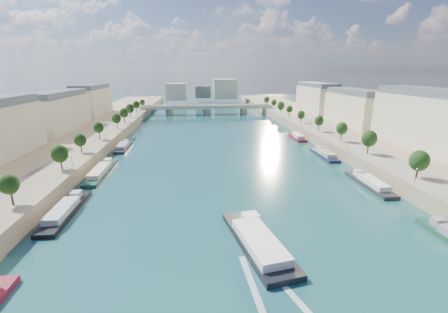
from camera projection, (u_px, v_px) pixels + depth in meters
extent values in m
plane|color=#0C3437|center=(220.00, 154.00, 136.32)|extent=(700.00, 700.00, 0.00)
cube|color=#9E8460|center=(53.00, 152.00, 128.74)|extent=(44.00, 520.00, 5.00)
cube|color=#9E8460|center=(370.00, 145.00, 142.52)|extent=(44.00, 520.00, 5.00)
cube|color=gray|center=(89.00, 146.00, 129.48)|extent=(14.00, 520.00, 0.10)
cube|color=gray|center=(340.00, 140.00, 140.38)|extent=(14.00, 520.00, 0.10)
cylinder|color=#382B1E|center=(18.00, 195.00, 73.68)|extent=(0.50, 0.50, 3.82)
ellipsoid|color=black|center=(15.00, 181.00, 72.69)|extent=(4.80, 4.80, 5.52)
cylinder|color=#382B1E|center=(59.00, 165.00, 96.64)|extent=(0.50, 0.50, 3.82)
ellipsoid|color=black|center=(57.00, 155.00, 95.64)|extent=(4.80, 4.80, 5.52)
cylinder|color=#382B1E|center=(85.00, 147.00, 119.59)|extent=(0.50, 0.50, 3.82)
ellipsoid|color=black|center=(84.00, 138.00, 118.60)|extent=(4.80, 4.80, 5.52)
cylinder|color=#382B1E|center=(102.00, 135.00, 142.54)|extent=(0.50, 0.50, 3.82)
ellipsoid|color=black|center=(101.00, 127.00, 141.55)|extent=(4.80, 4.80, 5.52)
cylinder|color=#382B1E|center=(115.00, 126.00, 165.49)|extent=(0.50, 0.50, 3.82)
ellipsoid|color=black|center=(114.00, 120.00, 164.50)|extent=(4.80, 4.80, 5.52)
cylinder|color=#382B1E|center=(124.00, 119.00, 188.45)|extent=(0.50, 0.50, 3.82)
ellipsoid|color=black|center=(124.00, 114.00, 187.46)|extent=(4.80, 4.80, 5.52)
cylinder|color=#382B1E|center=(132.00, 114.00, 211.40)|extent=(0.50, 0.50, 3.82)
ellipsoid|color=black|center=(131.00, 109.00, 210.41)|extent=(4.80, 4.80, 5.52)
cylinder|color=#382B1E|center=(138.00, 110.00, 234.35)|extent=(0.50, 0.50, 3.82)
ellipsoid|color=black|center=(137.00, 105.00, 233.36)|extent=(4.80, 4.80, 5.52)
cylinder|color=#382B1E|center=(143.00, 106.00, 257.31)|extent=(0.50, 0.50, 3.82)
ellipsoid|color=black|center=(142.00, 102.00, 256.31)|extent=(4.80, 4.80, 5.52)
cylinder|color=#382B1E|center=(412.00, 170.00, 91.85)|extent=(0.50, 0.50, 3.82)
ellipsoid|color=black|center=(414.00, 159.00, 90.86)|extent=(4.80, 4.80, 5.52)
cylinder|color=#382B1E|center=(368.00, 150.00, 114.81)|extent=(0.50, 0.50, 3.82)
ellipsoid|color=black|center=(369.00, 141.00, 113.82)|extent=(4.80, 4.80, 5.52)
cylinder|color=#382B1E|center=(339.00, 137.00, 137.76)|extent=(0.50, 0.50, 3.82)
ellipsoid|color=black|center=(340.00, 129.00, 136.77)|extent=(4.80, 4.80, 5.52)
cylinder|color=#382B1E|center=(318.00, 128.00, 160.71)|extent=(0.50, 0.50, 3.82)
ellipsoid|color=black|center=(319.00, 121.00, 159.72)|extent=(4.80, 4.80, 5.52)
cylinder|color=#382B1E|center=(302.00, 121.00, 183.67)|extent=(0.50, 0.50, 3.82)
ellipsoid|color=black|center=(303.00, 115.00, 182.67)|extent=(4.80, 4.80, 5.52)
cylinder|color=#382B1E|center=(290.00, 115.00, 206.62)|extent=(0.50, 0.50, 3.82)
ellipsoid|color=black|center=(290.00, 110.00, 205.63)|extent=(4.80, 4.80, 5.52)
cylinder|color=#382B1E|center=(280.00, 111.00, 229.57)|extent=(0.50, 0.50, 3.82)
ellipsoid|color=black|center=(281.00, 106.00, 228.58)|extent=(4.80, 4.80, 5.52)
cylinder|color=#382B1E|center=(272.00, 107.00, 252.52)|extent=(0.50, 0.50, 3.82)
ellipsoid|color=black|center=(273.00, 103.00, 251.53)|extent=(4.80, 4.80, 5.52)
cylinder|color=#382B1E|center=(266.00, 104.00, 275.48)|extent=(0.50, 0.50, 3.82)
ellipsoid|color=black|center=(266.00, 100.00, 274.48)|extent=(4.80, 4.80, 5.52)
cylinder|color=black|center=(72.00, 161.00, 100.68)|extent=(0.14, 0.14, 4.00)
sphere|color=#FFE5B2|center=(71.00, 155.00, 100.10)|extent=(0.36, 0.36, 0.36)
cylinder|color=black|center=(105.00, 136.00, 138.93)|extent=(0.14, 0.14, 4.00)
sphere|color=#FFE5B2|center=(105.00, 132.00, 138.35)|extent=(0.36, 0.36, 0.36)
cylinder|color=black|center=(124.00, 122.00, 177.19)|extent=(0.14, 0.14, 4.00)
sphere|color=#FFE5B2|center=(124.00, 119.00, 176.61)|extent=(0.36, 0.36, 0.36)
cylinder|color=black|center=(136.00, 113.00, 215.44)|extent=(0.14, 0.14, 4.00)
sphere|color=#FFE5B2|center=(136.00, 110.00, 214.86)|extent=(0.36, 0.36, 0.36)
cylinder|color=black|center=(416.00, 176.00, 86.81)|extent=(0.14, 0.14, 4.00)
sphere|color=#FFE5B2|center=(417.00, 169.00, 86.23)|extent=(0.36, 0.36, 0.36)
cylinder|color=black|center=(348.00, 144.00, 125.06)|extent=(0.14, 0.14, 4.00)
sphere|color=#FFE5B2|center=(348.00, 139.00, 124.48)|extent=(0.36, 0.36, 0.36)
cylinder|color=black|center=(311.00, 127.00, 163.32)|extent=(0.14, 0.14, 4.00)
sphere|color=#FFE5B2|center=(312.00, 123.00, 162.74)|extent=(0.36, 0.36, 0.36)
cylinder|color=black|center=(289.00, 116.00, 201.57)|extent=(0.14, 0.14, 4.00)
sphere|color=#FFE5B2|center=(289.00, 113.00, 200.99)|extent=(0.36, 0.36, 0.36)
cylinder|color=black|center=(274.00, 109.00, 239.83)|extent=(0.14, 0.14, 4.00)
sphere|color=#FFE5B2|center=(274.00, 106.00, 239.25)|extent=(0.36, 0.36, 0.36)
cube|color=beige|center=(58.00, 111.00, 163.26)|extent=(16.00, 52.00, 20.00)
cube|color=#474C54|center=(55.00, 90.00, 160.06)|extent=(14.72, 50.44, 3.20)
cube|color=beige|center=(92.00, 101.00, 218.73)|extent=(16.00, 52.00, 20.00)
cube|color=#474C54|center=(90.00, 85.00, 215.53)|extent=(14.72, 50.44, 3.20)
cube|color=beige|center=(427.00, 124.00, 124.05)|extent=(16.00, 52.00, 20.00)
cube|color=#474C54|center=(432.00, 96.00, 120.85)|extent=(14.72, 50.44, 3.20)
cube|color=beige|center=(355.00, 108.00, 179.52)|extent=(16.00, 52.00, 20.00)
cube|color=#474C54|center=(357.00, 88.00, 176.32)|extent=(14.72, 50.44, 3.20)
cube|color=beige|center=(316.00, 99.00, 234.99)|extent=(16.00, 52.00, 20.00)
cube|color=#474C54|center=(318.00, 84.00, 231.79)|extent=(14.72, 50.44, 3.20)
cube|color=beige|center=(176.00, 92.00, 330.42)|extent=(22.00, 18.00, 18.00)
cube|color=beige|center=(225.00, 89.00, 344.70)|extent=(26.00, 20.00, 22.00)
cube|color=#474C54|center=(203.00, 92.00, 357.75)|extent=(18.00, 16.00, 14.00)
cube|color=#C1B79E|center=(207.00, 107.00, 257.02)|extent=(112.00, 11.00, 2.20)
cube|color=#C1B79E|center=(207.00, 106.00, 251.83)|extent=(112.00, 0.80, 0.90)
cube|color=#C1B79E|center=(207.00, 105.00, 261.39)|extent=(112.00, 0.80, 0.90)
cylinder|color=#C1B79E|center=(169.00, 112.00, 254.98)|extent=(6.40, 6.40, 5.00)
cylinder|color=#C1B79E|center=(207.00, 111.00, 258.04)|extent=(6.40, 6.40, 5.00)
cylinder|color=#C1B79E|center=(244.00, 111.00, 261.11)|extent=(6.40, 6.40, 5.00)
cube|color=#C1B79E|center=(146.00, 112.00, 253.07)|extent=(6.00, 12.00, 5.00)
cube|color=#C1B79E|center=(266.00, 111.00, 263.02)|extent=(6.00, 12.00, 5.00)
cube|color=black|center=(257.00, 243.00, 64.88)|extent=(12.75, 28.29, 1.95)
cube|color=silver|center=(260.00, 241.00, 62.28)|extent=(9.59, 18.63, 1.76)
cube|color=silver|center=(251.00, 217.00, 72.20)|extent=(4.44, 3.95, 1.80)
cube|color=silver|center=(259.00, 304.00, 48.42)|extent=(2.89, 26.02, 0.04)
cube|color=silver|center=(298.00, 301.00, 49.03)|extent=(9.06, 25.13, 0.04)
cube|color=black|center=(66.00, 212.00, 79.03)|extent=(5.00, 25.72, 1.80)
cube|color=silver|center=(62.00, 210.00, 76.59)|extent=(4.10, 14.14, 1.60)
cube|color=silver|center=(76.00, 195.00, 85.91)|extent=(2.50, 3.09, 1.80)
cube|color=#1C4738|center=(102.00, 173.00, 109.84)|extent=(5.00, 29.89, 1.80)
cube|color=beige|center=(99.00, 170.00, 107.08)|extent=(4.10, 16.44, 1.60)
cube|color=beige|center=(108.00, 161.00, 117.92)|extent=(2.50, 3.59, 1.80)
cube|color=black|center=(124.00, 148.00, 144.57)|extent=(5.00, 21.26, 1.80)
cube|color=#94949C|center=(123.00, 146.00, 142.48)|extent=(4.10, 11.69, 1.60)
cube|color=#94949C|center=(126.00, 142.00, 150.18)|extent=(2.50, 2.55, 1.80)
cube|color=gray|center=(438.00, 222.00, 70.47)|extent=(2.50, 2.41, 1.80)
cube|color=#27272A|center=(369.00, 185.00, 98.08)|extent=(5.00, 23.70, 1.80)
cube|color=white|center=(373.00, 182.00, 95.80)|extent=(4.10, 13.04, 1.60)
cube|color=white|center=(358.00, 173.00, 104.38)|extent=(2.50, 2.84, 1.80)
cube|color=#1C213E|center=(324.00, 156.00, 131.76)|extent=(5.00, 21.34, 1.80)
cube|color=#C1AD91|center=(326.00, 153.00, 129.66)|extent=(4.10, 11.74, 1.60)
cube|color=#C1AD91|center=(319.00, 148.00, 137.39)|extent=(2.50, 2.56, 1.80)
cube|color=maroon|center=(297.00, 138.00, 165.45)|extent=(5.00, 17.63, 1.80)
cube|color=silver|center=(299.00, 136.00, 163.64)|extent=(4.10, 9.69, 1.60)
cube|color=silver|center=(295.00, 133.00, 170.01)|extent=(2.50, 2.12, 1.80)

